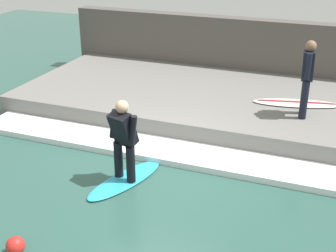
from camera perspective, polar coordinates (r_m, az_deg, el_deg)
The scene contains 9 objects.
ground_plane at distance 9.18m, azimuth -1.69°, elevation -5.76°, with size 28.00×28.00×0.00m, color #2D564C.
concrete_ledge at distance 12.13m, azimuth 4.80°, elevation 3.08°, with size 4.40×9.56×0.50m, color slate.
back_wall at distance 14.17m, azimuth 7.79°, elevation 9.10°, with size 0.50×10.03×1.95m, color #544F49.
wave_foam_crest at distance 9.85m, azimuth 0.23°, elevation -3.13°, with size 1.01×9.08×0.13m, color white.
surfboard_riding at distance 8.94m, azimuth -5.23°, elevation -6.54°, with size 1.95×1.10×0.06m.
surfer_riding at distance 8.52m, azimuth -5.46°, elevation -1.28°, with size 0.52×0.64×1.57m.
surfer_waiting_near at distance 10.62m, azimuth 16.63°, elevation 6.02°, with size 0.58×0.27×1.72m.
surfboard_waiting_near at distance 11.58m, azimuth 15.43°, elevation 2.71°, with size 1.01×2.15×0.07m.
marker_buoy at distance 7.46m, azimuth -18.10°, elevation -13.69°, with size 0.28×0.28×0.28m, color red.
Camera 1 is at (-7.34, -3.13, 4.55)m, focal length 50.00 mm.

